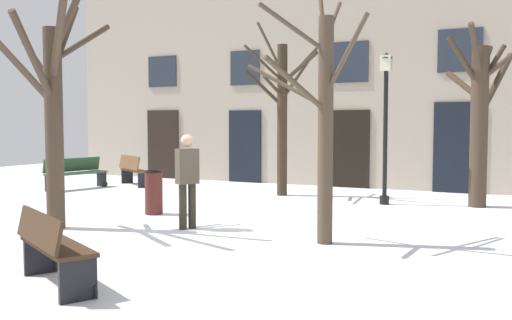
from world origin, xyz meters
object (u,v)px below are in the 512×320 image
Objects in this scene: bench_near_center_tree at (53,248)px; tree_right_of_center at (282,111)px; litter_bin at (154,192)px; person_near_bench at (187,177)px; tree_center at (323,117)px; streetlamp at (386,111)px; tree_near_facade at (53,104)px; bench_back_to_back_left at (75,173)px; tree_foreground at (480,114)px; bench_far_corner at (133,170)px.

tree_right_of_center is at bearing -55.99° from bench_near_center_tree.
litter_bin is 1.94m from person_near_bench.
tree_center reaches higher than streetlamp.
streetlamp is 2.08× the size of person_near_bench.
streetlamp is 8.76m from bench_near_center_tree.
litter_bin is at bearing 73.53° from tree_near_facade.
tree_center is 2.26× the size of bench_back_to_back_left.
bench_far_corner is at bearing 179.32° from tree_foreground.
bench_far_corner reaches higher than bench_near_center_tree.
person_near_bench is at bearing -35.39° from litter_bin.
person_near_bench is (-2.44, -4.63, -1.22)m from streetlamp.
bench_near_center_tree is 0.98× the size of bench_far_corner.
streetlamp is (-0.14, 4.74, 0.18)m from tree_center.
bench_back_to_back_left is (-10.75, -1.34, -1.63)m from tree_foreground.
tree_center reaches higher than litter_bin.
tree_near_facade is at bearing 149.31° from bench_far_corner.
litter_bin is at bearing 163.80° from tree_center.
tree_right_of_center is (1.79, 6.09, -0.02)m from tree_near_facade.
tree_right_of_center is 1.32× the size of streetlamp.
person_near_bench reaches higher than bench_near_center_tree.
tree_foreground is 2.10× the size of bench_back_to_back_left.
tree_near_facade is 2.70m from person_near_bench.
person_near_bench is (2.15, 1.01, -1.29)m from tree_near_facade.
tree_right_of_center is 4.52m from litter_bin.
tree_near_facade is 1.02× the size of tree_center.
bench_near_center_tree is (-3.84, -8.96, -1.63)m from tree_foreground.
tree_right_of_center is 5.32m from bench_far_corner.
streetlamp reaches higher than person_near_bench.
streetlamp is 3.87× the size of litter_bin.
litter_bin is at bearing 164.57° from bench_far_corner.
bench_far_corner is 7.57m from person_near_bench.
streetlamp is 1.83× the size of bench_back_to_back_left.
tree_right_of_center reaches higher than streetlamp.
tree_foreground is 2.38× the size of person_near_bench.
bench_back_to_back_left is 1.73m from bench_far_corner.
litter_bin is (-3.97, -3.54, -1.70)m from streetlamp.
bench_back_to_back_left is 1.20× the size of bench_far_corner.
bench_near_center_tree is 3.84m from person_near_bench.
tree_near_facade reaches higher than person_near_bench.
bench_back_to_back_left is (-8.89, 3.96, -1.51)m from tree_center.
tree_foreground is 5.62m from tree_center.
tree_center is at bearing -88.33° from streetlamp.
bench_back_to_back_left is at bearing 89.77° from bench_far_corner.
litter_bin is at bearing -138.25° from streetlamp.
bench_near_center_tree is 0.93× the size of person_near_bench.
tree_right_of_center reaches higher than bench_near_center_tree.
bench_back_to_back_left is at bearing -172.87° from tree_foreground.
tree_near_facade is at bearing -136.72° from tree_foreground.
streetlamp is (2.80, -0.46, -0.05)m from tree_right_of_center.
bench_far_corner is at bearing 78.81° from person_near_bench.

